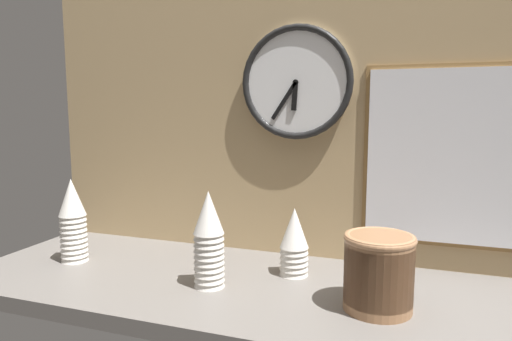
% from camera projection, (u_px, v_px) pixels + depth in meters
% --- Properties ---
extents(ground_plane, '(1.60, 0.56, 0.04)m').
position_uv_depth(ground_plane, '(262.00, 291.00, 1.16)').
color(ground_plane, slate).
extents(wall_tiled_back, '(1.60, 0.03, 1.05)m').
position_uv_depth(wall_tiled_back, '(291.00, 79.00, 1.34)').
color(wall_tiled_back, tan).
rests_on(wall_tiled_back, ground_plane).
extents(cup_stack_center_right, '(0.08, 0.08, 0.18)m').
position_uv_depth(cup_stack_center_right, '(294.00, 242.00, 1.21)').
color(cup_stack_center_right, white).
rests_on(cup_stack_center_right, ground_plane).
extents(cup_stack_far_left, '(0.08, 0.08, 0.24)m').
position_uv_depth(cup_stack_far_left, '(73.00, 220.00, 1.31)').
color(cup_stack_far_left, white).
rests_on(cup_stack_far_left, ground_plane).
extents(cup_stack_center, '(0.08, 0.08, 0.24)m').
position_uv_depth(cup_stack_center, '(209.00, 239.00, 1.12)').
color(cup_stack_center, white).
rests_on(cup_stack_center, ground_plane).
extents(bowl_stack_right, '(0.16, 0.16, 0.17)m').
position_uv_depth(bowl_stack_right, '(379.00, 271.00, 1.00)').
color(bowl_stack_right, '#996B47').
rests_on(bowl_stack_right, ground_plane).
extents(wall_clock, '(0.33, 0.03, 0.33)m').
position_uv_depth(wall_clock, '(296.00, 82.00, 1.30)').
color(wall_clock, white).
extents(menu_board, '(0.49, 0.01, 0.49)m').
position_uv_depth(menu_board, '(459.00, 157.00, 1.19)').
color(menu_board, olive).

